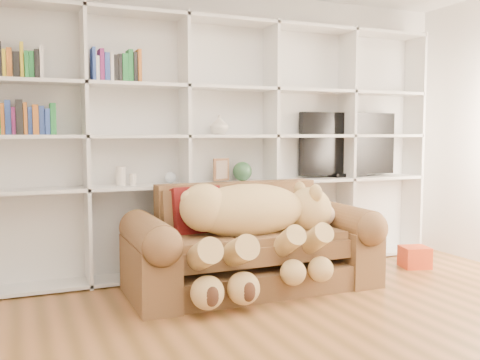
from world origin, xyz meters
name	(u,v)px	position (x,y,z in m)	size (l,w,h in m)	color
wall_back	(222,131)	(0.00, 2.50, 1.35)	(5.00, 0.02, 2.70)	white
bookshelf	(203,135)	(-0.24, 2.36, 1.31)	(4.43, 0.35, 2.40)	white
sofa	(251,249)	(-0.04, 1.69, 0.33)	(2.11, 0.91, 0.89)	brown
teddy_bear	(254,221)	(-0.10, 1.52, 0.61)	(1.50, 0.84, 0.87)	tan
throw_pillow	(197,212)	(-0.48, 1.84, 0.66)	(0.42, 0.14, 0.42)	#5F1310
gift_box	(415,257)	(1.73, 1.69, 0.10)	(0.26, 0.24, 0.21)	#C43C1A
tv	(348,145)	(1.38, 2.35, 1.20)	(1.15, 0.18, 0.68)	black
picture_frame	(221,170)	(-0.08, 2.30, 0.98)	(0.17, 0.03, 0.21)	brown
green_vase	(242,171)	(0.14, 2.30, 0.96)	(0.19, 0.19, 0.19)	#2B5433
figurine_tall	(121,176)	(-1.03, 2.30, 0.95)	(0.09, 0.09, 0.17)	beige
figurine_short	(133,179)	(-0.92, 2.30, 0.92)	(0.06, 0.06, 0.10)	beige
snow_globe	(170,178)	(-0.58, 2.30, 0.92)	(0.10, 0.10, 0.10)	silver
shelf_vase	(219,125)	(-0.10, 2.30, 1.41)	(0.17, 0.17, 0.18)	beige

